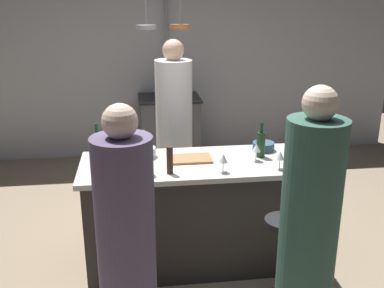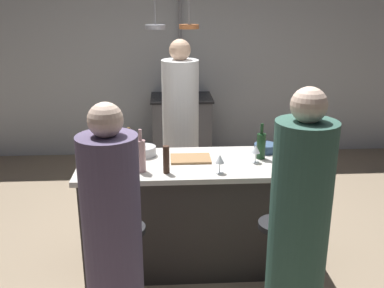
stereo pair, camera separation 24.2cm
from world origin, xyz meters
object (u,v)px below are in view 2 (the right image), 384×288
mixing_bowl_blue (265,148)px  pepper_mill (166,160)px  wine_glass_near_right_guest (278,158)px  mixing_bowl_steel (144,151)px  wine_glass_by_chef (220,160)px  wine_bottle_red (261,145)px  stove_range (182,129)px  cutting_board (191,159)px  guest_left (113,246)px  bar_stool_right (275,261)px  wine_bottle_green (99,144)px  wine_glass_near_left_guest (256,150)px  wine_bottle_white (295,155)px  guest_right (298,236)px  bar_stool_left (128,266)px  wine_bottle_rose (141,155)px  chef (181,132)px  wine_bottle_amber (130,150)px

mixing_bowl_blue → pepper_mill: bearing=-153.2°
wine_glass_near_right_guest → mixing_bowl_steel: size_ratio=0.74×
wine_glass_by_chef → wine_bottle_red: bearing=38.9°
wine_bottle_red → mixing_bowl_steel: bearing=172.7°
mixing_bowl_blue → stove_range: bearing=105.4°
cutting_board → guest_left: bearing=-116.5°
bar_stool_right → wine_bottle_green: wine_bottle_green is taller
cutting_board → wine_glass_near_left_guest: 0.52m
bar_stool_right → cutting_board: 1.02m
wine_bottle_white → wine_glass_by_chef: wine_bottle_white is taller
bar_stool_right → wine_glass_near_right_guest: wine_glass_near_right_guest is taller
guest_left → wine_bottle_green: size_ratio=5.39×
pepper_mill → mixing_bowl_blue: 0.93m
guest_right → pepper_mill: guest_right is taller
mixing_bowl_blue → guest_right: bearing=-92.4°
guest_left → mixing_bowl_blue: size_ratio=8.83×
wine_bottle_red → guest_left: bearing=-136.3°
bar_stool_right → guest_right: size_ratio=0.40×
wine_bottle_green → pepper_mill: bearing=-34.4°
bar_stool_right → guest_left: bearing=-161.4°
cutting_board → mixing_bowl_blue: (0.64, 0.15, 0.03)m
cutting_board → wine_bottle_white: bearing=-17.7°
stove_range → bar_stool_left: size_ratio=1.31×
cutting_board → wine_bottle_white: (0.77, -0.25, 0.10)m
cutting_board → wine_bottle_rose: size_ratio=0.98×
pepper_mill → wine_bottle_red: size_ratio=0.72×
stove_range → wine_glass_by_chef: size_ratio=6.10×
chef → guest_right: 2.17m
wine_bottle_amber → wine_glass_near_left_guest: 0.99m
stove_range → wine_glass_by_chef: bearing=-86.2°
wine_glass_by_chef → wine_glass_near_left_guest: same height
guest_right → mixing_bowl_blue: (0.05, 1.18, 0.15)m
guest_right → wine_glass_by_chef: guest_right is taller
mixing_bowl_blue → mixing_bowl_steel: size_ratio=0.93×
wine_bottle_red → wine_bottle_rose: wine_bottle_rose is taller
guest_left → wine_bottle_amber: size_ratio=5.62×
bar_stool_left → wine_bottle_red: wine_bottle_red is taller
wine_glass_near_left_guest → wine_bottle_white: bearing=-29.5°
wine_bottle_red → bar_stool_right: bearing=-91.0°
chef → wine_bottle_rose: (-0.34, -1.27, 0.21)m
wine_bottle_red → wine_bottle_white: 0.32m
wine_bottle_green → bar_stool_left: bearing=-71.1°
wine_bottle_amber → wine_glass_by_chef: bearing=-20.9°
wine_bottle_white → wine_glass_near_right_guest: 0.14m
wine_glass_near_right_guest → chef: bearing=116.8°
wine_glass_near_right_guest → cutting_board: bearing=155.3°
wine_bottle_red → wine_glass_near_right_guest: wine_bottle_red is taller
guest_right → mixing_bowl_steel: (-0.96, 1.15, 0.16)m
wine_bottle_green → cutting_board: bearing=-8.0°
wine_bottle_rose → wine_glass_near_left_guest: bearing=8.2°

